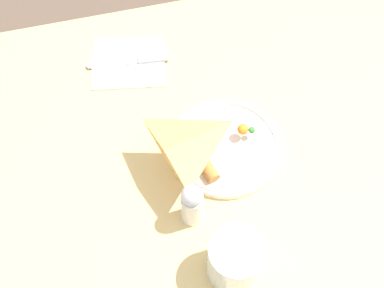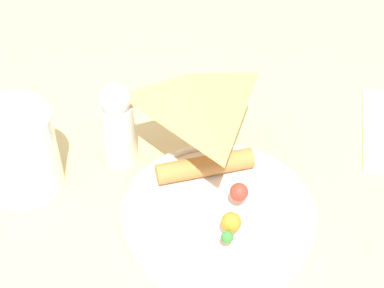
{
  "view_description": "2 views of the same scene",
  "coord_description": "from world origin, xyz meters",
  "views": [
    {
      "loc": [
        0.19,
        0.4,
        1.55
      ],
      "look_at": [
        0.08,
        -0.04,
        0.76
      ],
      "focal_mm": 45.0,
      "sensor_mm": 36.0,
      "label": 1
    },
    {
      "loc": [
        -0.4,
        -0.01,
        1.25
      ],
      "look_at": [
        0.06,
        0.0,
        0.81
      ],
      "focal_mm": 55.0,
      "sensor_mm": 36.0,
      "label": 2
    }
  ],
  "objects": [
    {
      "name": "dining_table",
      "position": [
        0.0,
        0.0,
        0.63
      ],
      "size": [
        1.09,
        0.88,
        0.73
      ],
      "color": "#DBB770",
      "rests_on": "ground_plane"
    },
    {
      "name": "plate_pizza",
      "position": [
        0.01,
        -0.03,
        0.75
      ],
      "size": [
        0.21,
        0.21,
        0.05
      ],
      "color": "silver",
      "rests_on": "dining_table"
    },
    {
      "name": "milk_glass",
      "position": [
        0.07,
        0.2,
        0.78
      ],
      "size": [
        0.09,
        0.09,
        0.1
      ],
      "color": "white",
      "rests_on": "dining_table"
    },
    {
      "name": "salt_shaker",
      "position": [
        0.11,
        0.09,
        0.79
      ],
      "size": [
        0.04,
        0.04,
        0.11
      ],
      "color": "silver",
      "rests_on": "dining_table"
    }
  ]
}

